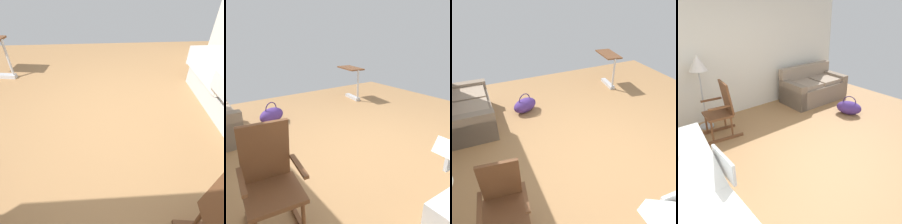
% 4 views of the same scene
% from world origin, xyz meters
% --- Properties ---
extents(ground_plane, '(7.11, 7.11, 0.00)m').
position_xyz_m(ground_plane, '(0.00, 0.00, 0.00)').
color(ground_plane, '#9E7247').
extents(rocking_chair, '(0.81, 0.56, 1.05)m').
position_xyz_m(rocking_chair, '(-0.84, 1.81, 0.50)').
color(rocking_chair, brown).
rests_on(rocking_chair, ground).
extents(overbed_table, '(0.87, 0.50, 0.84)m').
position_xyz_m(overbed_table, '(2.26, -1.57, 0.53)').
color(overbed_table, '#B2B5BA').
rests_on(overbed_table, ground).
extents(duffel_bag, '(0.52, 0.64, 0.43)m').
position_xyz_m(duffel_bag, '(1.78, 0.88, 0.15)').
color(duffel_bag, '#472D7A').
rests_on(duffel_bag, ground).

